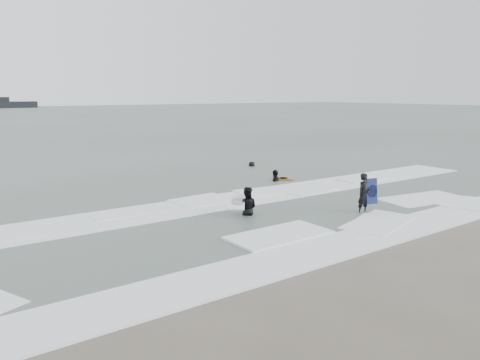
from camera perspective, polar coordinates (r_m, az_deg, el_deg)
ground at (r=14.84m, az=11.26°, el=-7.08°), size 320.00×320.00×0.00m
surfer_centre at (r=18.11m, az=14.78°, el=-4.01°), size 0.59×0.40×1.56m
surfer_wading at (r=17.27m, az=0.83°, el=-4.36°), size 1.00×0.99×1.63m
surfer_right_near at (r=23.89m, az=4.34°, el=-0.20°), size 1.09×0.97×1.77m
surfer_right_far at (r=28.55m, az=1.45°, el=1.59°), size 0.85×0.70×1.49m
surf_foam at (r=17.47m, az=2.46°, el=-4.06°), size 30.03×9.06×0.09m
bodyboards at (r=19.62m, az=6.77°, el=-1.13°), size 7.04×7.62×1.25m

